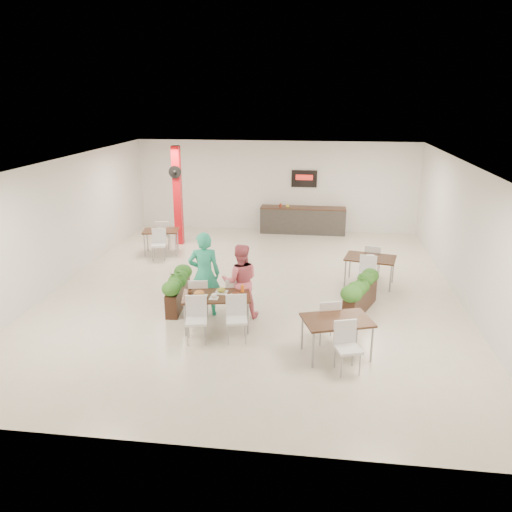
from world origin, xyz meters
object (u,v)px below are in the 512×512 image
Objects in this scene: main_table at (216,300)px; service_counter at (303,220)px; planter_left at (178,286)px; red_column at (178,195)px; diner_woman at (240,281)px; side_table_a at (161,234)px; side_table_b at (370,261)px; diner_man at (204,274)px; side_table_c at (337,325)px; planter_right at (361,292)px.

service_counter is at bearing 79.29° from main_table.
red_column is at bearing 105.28° from planter_left.
diner_woman is at bearing 58.10° from main_table.
side_table_a is (-4.26, -3.00, 0.13)m from service_counter.
side_table_b is (3.01, 2.36, -0.20)m from diner_woman.
diner_man is at bearing 120.80° from main_table.
service_counter is at bearing 78.14° from side_table_c.
red_column reaches higher than service_counter.
diner_man is 4.49m from side_table_b.
red_column is at bearing 112.40° from main_table.
red_column is 7.46m from planter_right.
main_table is 5.64m from side_table_a.
planter_right is 6.90m from side_table_a.
red_column is 6.73m from side_table_b.
side_table_a is at bearing 147.68° from planter_right.
diner_woman is (-1.09, -7.27, 0.35)m from service_counter.
red_column reaches higher than diner_man.
diner_man is 4.89m from side_table_a.
diner_man is at bearing 133.94° from side_table_c.
planter_left is 1.03× the size of planter_right.
main_table and side_table_b have the same top height.
red_column is 1.91× the size of side_table_b.
diner_man is at bearing -28.40° from planter_left.
red_column reaches higher than planter_right.
main_table is at bearing 47.08° from diner_woman.
main_table is 4.56m from side_table_b.
service_counter reaches higher than main_table.
diner_woman is at bearing -61.72° from red_column.
side_table_c is at bearing -54.30° from red_column.
planter_right is at bearing -43.07° from side_table_a.
main_table and side_table_c have the same top height.
planter_right is at bearing -40.92° from red_column.
planter_left is 4.20m from planter_right.
red_column is at bearing 66.44° from side_table_a.
diner_woman is at bearing -64.16° from side_table_a.
main_table is at bearing -71.49° from side_table_a.
diner_man is 1.15× the size of planter_right.
service_counter is at bearing 25.00° from red_column.
main_table and side_table_a have the same top height.
main_table is 1.09× the size of diner_woman.
planter_left is at bearing -177.55° from planter_right.
diner_woman reaches higher than planter_left.
side_table_c is at bearing -58.60° from side_table_a.
diner_man is 0.81m from diner_woman.
main_table is 3.31m from planter_right.
diner_woman is 1.00× the size of side_table_b.
diner_man is at bearing -104.58° from service_counter.
planter_right is (5.57, -4.83, -1.16)m from red_column.
diner_woman reaches higher than planter_right.
main_table is 1.56m from planter_left.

